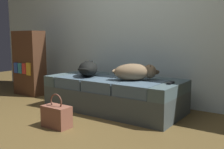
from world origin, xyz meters
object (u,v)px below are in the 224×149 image
dog_dark (88,68)px  dog_tan (135,72)px  couch (114,94)px  bookshelf (29,63)px  handbag (57,116)px  tv_remote (171,83)px

dog_dark → dog_tan: same height
couch → bookshelf: size_ratio=1.68×
dog_tan → bookshelf: 2.11m
bookshelf → dog_tan: bearing=-0.2°
dog_tan → handbag: (-0.46, -0.94, -0.43)m
couch → dog_dark: dog_dark is taller
tv_remote → bookshelf: 2.59m
tv_remote → bookshelf: (-2.59, 0.00, 0.09)m
couch → dog_tan: bearing=-3.9°
dog_tan → handbag: size_ratio=1.48×
couch → tv_remote: tv_remote is taller
couch → bookshelf: (-1.77, -0.02, 0.33)m
tv_remote → handbag: (-0.94, -0.94, -0.33)m
dog_dark → handbag: (0.29, -0.90, -0.43)m
dog_dark → tv_remote: dog_dark is taller
tv_remote → handbag: size_ratio=0.40×
dog_dark → tv_remote: bearing=2.0°
dog_tan → tv_remote: 0.49m
dog_tan → bookshelf: bearing=179.8°
dog_dark → handbag: bearing=-72.2°
dog_tan → tv_remote: dog_tan is taller
couch → tv_remote: (0.82, -0.02, 0.24)m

